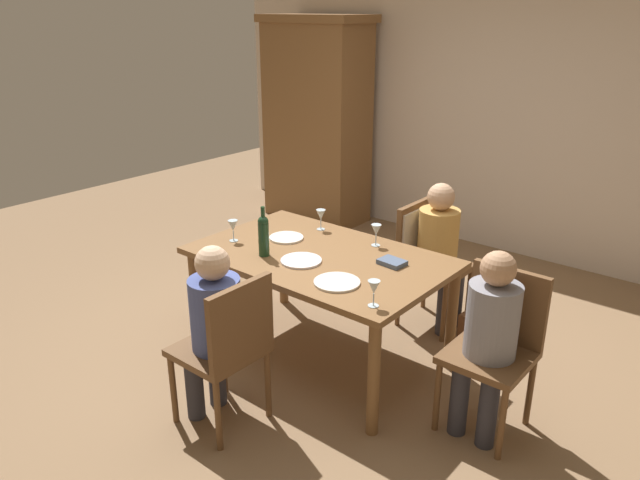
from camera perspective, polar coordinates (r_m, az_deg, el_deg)
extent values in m
plane|color=#846647|center=(4.28, 0.00, -10.73)|extent=(10.00, 10.00, 0.00)
cube|color=beige|center=(6.05, 16.95, 11.59)|extent=(6.40, 0.12, 2.70)
cube|color=brown|center=(6.71, -0.32, 10.74)|extent=(1.10, 0.56, 2.10)
cube|color=brown|center=(6.60, -0.34, 20.08)|extent=(1.18, 0.62, 0.08)
cube|color=brown|center=(3.94, 0.00, -1.63)|extent=(1.63, 1.03, 0.04)
cylinder|color=brown|center=(4.31, -11.54, -5.54)|extent=(0.07, 0.07, 0.71)
cylinder|color=brown|center=(3.41, 5.05, -12.83)|extent=(0.07, 0.07, 0.71)
cylinder|color=brown|center=(4.85, -3.47, -2.01)|extent=(0.07, 0.07, 0.71)
cylinder|color=brown|center=(4.07, 12.25, -7.21)|extent=(0.07, 0.07, 0.71)
cylinder|color=brown|center=(3.44, 16.68, -16.23)|extent=(0.04, 0.04, 0.44)
cylinder|color=brown|center=(3.56, 10.93, -14.21)|extent=(0.04, 0.04, 0.44)
cylinder|color=brown|center=(3.74, 19.09, -13.24)|extent=(0.04, 0.04, 0.44)
cylinder|color=brown|center=(3.85, 13.76, -11.52)|extent=(0.04, 0.04, 0.44)
cube|color=brown|center=(3.51, 15.49, -10.52)|extent=(0.44, 0.44, 0.04)
cube|color=brown|center=(3.56, 17.23, -5.83)|extent=(0.44, 0.04, 0.44)
cylinder|color=brown|center=(3.66, -13.60, -13.41)|extent=(0.04, 0.04, 0.44)
cylinder|color=brown|center=(3.85, -9.05, -11.12)|extent=(0.04, 0.04, 0.44)
cylinder|color=brown|center=(3.41, -9.54, -15.93)|extent=(0.04, 0.04, 0.44)
cylinder|color=brown|center=(3.61, -4.91, -13.27)|extent=(0.04, 0.04, 0.44)
cube|color=brown|center=(3.50, -9.51, -10.13)|extent=(0.44, 0.44, 0.04)
cube|color=brown|center=(3.25, -7.41, -7.73)|extent=(0.04, 0.44, 0.44)
cylinder|color=brown|center=(4.73, 13.76, -5.08)|extent=(0.04, 0.04, 0.44)
cylinder|color=brown|center=(4.42, 11.54, -6.81)|extent=(0.04, 0.04, 0.44)
cylinder|color=brown|center=(4.88, 9.77, -3.89)|extent=(0.04, 0.04, 0.44)
cylinder|color=brown|center=(4.58, 7.36, -5.47)|extent=(0.04, 0.04, 0.44)
cube|color=brown|center=(4.55, 10.81, -2.57)|extent=(0.44, 0.44, 0.04)
cube|color=brown|center=(4.55, 8.82, 0.83)|extent=(0.04, 0.44, 0.44)
cube|color=beige|center=(4.54, 8.84, 1.09)|extent=(0.07, 0.40, 0.31)
cylinder|color=#33333D|center=(3.51, 15.47, -15.07)|extent=(0.10, 0.10, 0.46)
cylinder|color=#33333D|center=(3.56, 12.93, -14.19)|extent=(0.10, 0.10, 0.46)
cylinder|color=gray|center=(3.41, 15.85, -7.40)|extent=(0.28, 0.28, 0.43)
sphere|color=tan|center=(3.27, 16.38, -2.59)|extent=(0.19, 0.19, 0.19)
cylinder|color=#33333D|center=(3.66, -11.72, -12.98)|extent=(0.10, 0.10, 0.46)
cylinder|color=#33333D|center=(3.75, -9.67, -11.94)|extent=(0.10, 0.10, 0.46)
cylinder|color=#475699|center=(3.39, -9.73, -6.99)|extent=(0.28, 0.28, 0.43)
sphere|color=beige|center=(3.26, -10.06, -2.14)|extent=(0.19, 0.19, 0.19)
cylinder|color=#33333D|center=(4.66, 12.61, -5.24)|extent=(0.11, 0.11, 0.46)
cylinder|color=#33333D|center=(4.52, 11.57, -6.02)|extent=(0.11, 0.11, 0.46)
cylinder|color=tan|center=(4.46, 11.00, 0.06)|extent=(0.29, 0.29, 0.45)
sphere|color=tan|center=(4.36, 11.29, 4.00)|extent=(0.19, 0.19, 0.19)
cylinder|color=#19381E|center=(3.89, -5.30, 0.04)|extent=(0.07, 0.07, 0.22)
sphere|color=#19381E|center=(3.85, -5.36, 1.74)|extent=(0.07, 0.07, 0.07)
cylinder|color=#19381E|center=(3.83, -5.39, 2.49)|extent=(0.03, 0.03, 0.09)
cylinder|color=silver|center=(3.29, 5.02, -6.16)|extent=(0.06, 0.06, 0.00)
cylinder|color=silver|center=(3.27, 5.04, -5.58)|extent=(0.01, 0.01, 0.07)
cone|color=silver|center=(3.24, 5.08, -4.43)|extent=(0.07, 0.07, 0.07)
cylinder|color=silver|center=(4.09, 5.24, -0.49)|extent=(0.06, 0.06, 0.00)
cylinder|color=silver|center=(4.08, 5.26, -0.01)|extent=(0.01, 0.01, 0.07)
cone|color=silver|center=(4.06, 5.29, 0.95)|extent=(0.07, 0.07, 0.07)
cylinder|color=silver|center=(4.20, -8.09, -0.06)|extent=(0.06, 0.06, 0.00)
cylinder|color=silver|center=(4.19, -8.12, 0.42)|extent=(0.01, 0.01, 0.07)
cone|color=silver|center=(4.16, -8.17, 1.35)|extent=(0.07, 0.07, 0.07)
cylinder|color=silver|center=(4.37, 0.08, 1.02)|extent=(0.06, 0.06, 0.00)
cylinder|color=silver|center=(4.36, 0.08, 1.48)|extent=(0.01, 0.01, 0.07)
cone|color=silver|center=(4.34, 0.08, 2.38)|extent=(0.07, 0.07, 0.07)
cylinder|color=silver|center=(3.53, 1.60, -3.98)|extent=(0.27, 0.27, 0.01)
cylinder|color=white|center=(3.82, -1.78, -1.94)|extent=(0.26, 0.26, 0.01)
cylinder|color=white|center=(4.20, -3.18, 0.22)|extent=(0.24, 0.24, 0.01)
cube|color=#4C5B75|center=(3.80, 6.77, -2.09)|extent=(0.17, 0.13, 0.03)
cube|color=brown|center=(4.56, 14.37, -7.69)|extent=(0.15, 0.29, 0.22)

